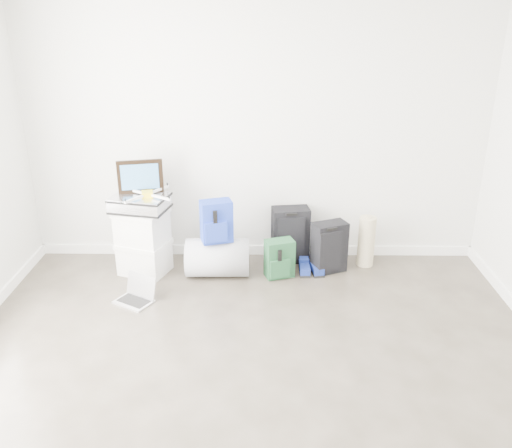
{
  "coord_description": "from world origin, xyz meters",
  "views": [
    {
      "loc": [
        0.07,
        -2.67,
        2.46
      ],
      "look_at": [
        0.01,
        1.9,
        0.59
      ],
      "focal_mm": 38.0,
      "sensor_mm": 36.0,
      "label": 1
    }
  ],
  "objects_px": {
    "briefcase": "(140,203)",
    "carry_on": "(329,247)",
    "duffel_bag": "(218,258)",
    "large_suitcase": "(290,235)",
    "boxes_stack": "(143,241)",
    "laptop": "(137,295)"
  },
  "relations": [
    {
      "from": "duffel_bag",
      "to": "large_suitcase",
      "type": "height_order",
      "value": "large_suitcase"
    },
    {
      "from": "boxes_stack",
      "to": "briefcase",
      "type": "height_order",
      "value": "briefcase"
    },
    {
      "from": "briefcase",
      "to": "laptop",
      "type": "xyz_separation_m",
      "value": [
        0.03,
        -0.56,
        -0.66
      ]
    },
    {
      "from": "briefcase",
      "to": "carry_on",
      "type": "xyz_separation_m",
      "value": [
        1.8,
        0.04,
        -0.47
      ]
    },
    {
      "from": "duffel_bag",
      "to": "laptop",
      "type": "bearing_deg",
      "value": -144.98
    },
    {
      "from": "briefcase",
      "to": "carry_on",
      "type": "relative_size",
      "value": 0.98
    },
    {
      "from": "briefcase",
      "to": "duffel_bag",
      "type": "distance_m",
      "value": 0.9
    },
    {
      "from": "duffel_bag",
      "to": "carry_on",
      "type": "distance_m",
      "value": 1.09
    },
    {
      "from": "boxes_stack",
      "to": "laptop",
      "type": "relative_size",
      "value": 1.66
    },
    {
      "from": "boxes_stack",
      "to": "briefcase",
      "type": "xyz_separation_m",
      "value": [
        0.0,
        0.0,
        0.39
      ]
    },
    {
      "from": "briefcase",
      "to": "laptop",
      "type": "bearing_deg",
      "value": -74.12
    },
    {
      "from": "large_suitcase",
      "to": "laptop",
      "type": "bearing_deg",
      "value": -157.0
    },
    {
      "from": "boxes_stack",
      "to": "laptop",
      "type": "bearing_deg",
      "value": -66.82
    },
    {
      "from": "large_suitcase",
      "to": "carry_on",
      "type": "bearing_deg",
      "value": -39.28
    },
    {
      "from": "laptop",
      "to": "duffel_bag",
      "type": "bearing_deg",
      "value": 66.43
    },
    {
      "from": "boxes_stack",
      "to": "large_suitcase",
      "type": "distance_m",
      "value": 1.46
    },
    {
      "from": "boxes_stack",
      "to": "large_suitcase",
      "type": "height_order",
      "value": "boxes_stack"
    },
    {
      "from": "carry_on",
      "to": "laptop",
      "type": "height_order",
      "value": "carry_on"
    },
    {
      "from": "duffel_bag",
      "to": "carry_on",
      "type": "relative_size",
      "value": 1.19
    },
    {
      "from": "boxes_stack",
      "to": "large_suitcase",
      "type": "relative_size",
      "value": 1.14
    },
    {
      "from": "duffel_bag",
      "to": "large_suitcase",
      "type": "distance_m",
      "value": 0.79
    },
    {
      "from": "briefcase",
      "to": "carry_on",
      "type": "distance_m",
      "value": 1.86
    }
  ]
}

